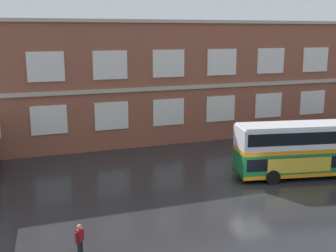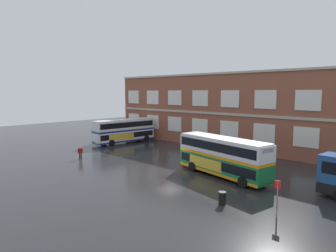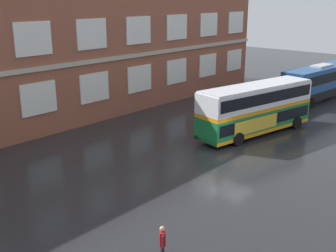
{
  "view_description": "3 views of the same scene",
  "coord_description": "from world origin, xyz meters",
  "views": [
    {
      "loc": [
        -14.42,
        -23.43,
        10.65
      ],
      "look_at": [
        -4.09,
        5.09,
        3.94
      ],
      "focal_mm": 45.55,
      "sensor_mm": 36.0,
      "label": 1
    },
    {
      "loc": [
        22.74,
        -24.2,
        8.83
      ],
      "look_at": [
        -4.35,
        4.37,
        4.27
      ],
      "focal_mm": 31.67,
      "sensor_mm": 36.0,
      "label": 2
    },
    {
      "loc": [
        -23.27,
        -14.73,
        10.82
      ],
      "look_at": [
        -3.8,
        2.67,
        2.71
      ],
      "focal_mm": 44.72,
      "sensor_mm": 36.0,
      "label": 3
    }
  ],
  "objects": [
    {
      "name": "bus_stand_flag",
      "position": [
        14.55,
        -4.44,
        1.64
      ],
      "size": [
        0.44,
        0.1,
        2.7
      ],
      "color": "slate",
      "rests_on": "ground"
    },
    {
      "name": "waiting_passenger",
      "position": [
        -12.02,
        -4.35,
        0.93
      ],
      "size": [
        0.51,
        0.54,
        1.7
      ],
      "color": "black",
      "rests_on": "ground"
    },
    {
      "name": "station_litter_bin",
      "position": [
        10.38,
        -4.97,
        0.52
      ],
      "size": [
        0.6,
        0.6,
        1.03
      ],
      "color": "black",
      "rests_on": "ground"
    },
    {
      "name": "double_decker_near",
      "position": [
        -17.79,
        7.5,
        2.15
      ],
      "size": [
        3.61,
        11.19,
        4.07
      ],
      "color": "silver",
      "rests_on": "ground"
    },
    {
      "name": "brick_terminal_building",
      "position": [
        -0.82,
        17.98,
        5.73
      ],
      "size": [
        49.55,
        8.19,
        11.76
      ],
      "color": "brown",
      "rests_on": "ground"
    },
    {
      "name": "ground_plane",
      "position": [
        0.0,
        2.0,
        0.0
      ],
      "size": [
        120.0,
        120.0,
        0.0
      ],
      "primitive_type": "plane",
      "color": "#232326"
    },
    {
      "name": "double_decker_middle",
      "position": [
        5.94,
        1.81,
        2.15
      ],
      "size": [
        11.29,
        4.58,
        4.07
      ],
      "color": "#197038",
      "rests_on": "ground"
    }
  ]
}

